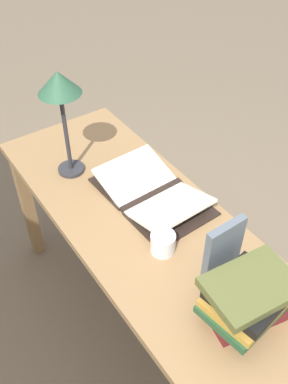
{
  "coord_description": "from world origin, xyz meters",
  "views": [
    {
      "loc": [
        -1.0,
        0.68,
        2.01
      ],
      "look_at": [
        0.04,
        -0.04,
        0.85
      ],
      "focal_mm": 40.0,
      "sensor_mm": 36.0,
      "label": 1
    }
  ],
  "objects_px": {
    "reading_lamp": "(60,92)",
    "coffee_mug": "(163,243)",
    "open_book": "(152,193)",
    "book_stack_tall": "(248,298)",
    "book_standing_upright": "(223,252)"
  },
  "relations": [
    {
      "from": "book_stack_tall",
      "to": "reading_lamp",
      "type": "relative_size",
      "value": 0.62
    },
    {
      "from": "coffee_mug",
      "to": "book_standing_upright",
      "type": "bearing_deg",
      "value": -155.95
    },
    {
      "from": "open_book",
      "to": "book_stack_tall",
      "type": "bearing_deg",
      "value": 170.65
    },
    {
      "from": "book_stack_tall",
      "to": "reading_lamp",
      "type": "height_order",
      "value": "reading_lamp"
    },
    {
      "from": "open_book",
      "to": "book_stack_tall",
      "type": "height_order",
      "value": "book_stack_tall"
    },
    {
      "from": "reading_lamp",
      "to": "coffee_mug",
      "type": "height_order",
      "value": "reading_lamp"
    },
    {
      "from": "reading_lamp",
      "to": "book_standing_upright",
      "type": "bearing_deg",
      "value": -169.15
    },
    {
      "from": "open_book",
      "to": "reading_lamp",
      "type": "relative_size",
      "value": 1.07
    },
    {
      "from": "book_standing_upright",
      "to": "coffee_mug",
      "type": "height_order",
      "value": "book_standing_upright"
    },
    {
      "from": "book_stack_tall",
      "to": "coffee_mug",
      "type": "height_order",
      "value": "book_stack_tall"
    },
    {
      "from": "coffee_mug",
      "to": "reading_lamp",
      "type": "bearing_deg",
      "value": 6.04
    },
    {
      "from": "reading_lamp",
      "to": "coffee_mug",
      "type": "xyz_separation_m",
      "value": [
        -0.61,
        -0.06,
        -0.36
      ]
    },
    {
      "from": "book_stack_tall",
      "to": "reading_lamp",
      "type": "xyz_separation_m",
      "value": [
        0.98,
        0.12,
        0.31
      ]
    },
    {
      "from": "open_book",
      "to": "reading_lamp",
      "type": "distance_m",
      "value": 0.55
    },
    {
      "from": "book_stack_tall",
      "to": "coffee_mug",
      "type": "relative_size",
      "value": 2.85
    }
  ]
}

